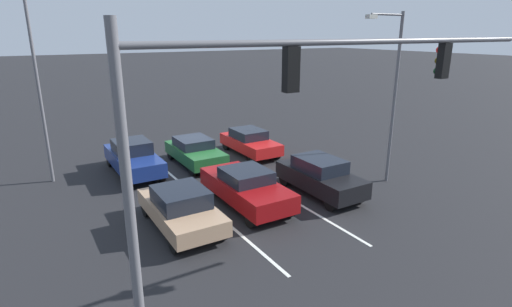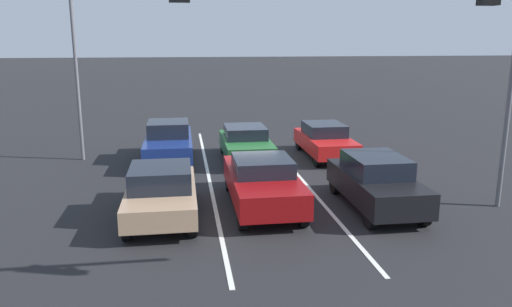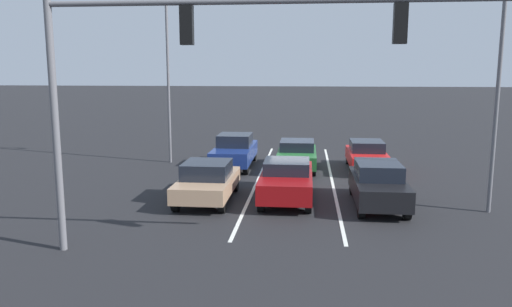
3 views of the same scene
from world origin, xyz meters
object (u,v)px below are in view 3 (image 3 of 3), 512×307
car_tan_rightlane_front (207,181)px  car_red_leftlane_second (367,155)px  street_lamp_left_shoulder (491,84)px  car_navy_rightlane_second (235,151)px  street_lamp_right_shoulder (172,60)px  car_maroon_midlane_front (287,179)px  car_darkgreen_midlane_second (297,154)px  traffic_signal_gantry (189,58)px  car_black_leftlane_front (378,184)px

car_tan_rightlane_front → car_red_leftlane_second: car_tan_rightlane_front is taller
street_lamp_left_shoulder → car_navy_rightlane_second: bearing=-36.5°
street_lamp_right_shoulder → street_lamp_left_shoulder: 15.26m
car_maroon_midlane_front → car_navy_rightlane_second: 6.74m
car_tan_rightlane_front → car_darkgreen_midlane_second: bearing=-116.6°
car_maroon_midlane_front → car_red_leftlane_second: 7.00m
traffic_signal_gantry → street_lamp_right_shoulder: size_ratio=1.29×
car_darkgreen_midlane_second → street_lamp_left_shoulder: (-6.49, 6.88, 3.66)m
car_darkgreen_midlane_second → car_navy_rightlane_second: bearing=-4.4°
street_lamp_right_shoulder → traffic_signal_gantry: bearing=107.2°
car_navy_rightlane_second → traffic_signal_gantry: size_ratio=0.39×
car_tan_rightlane_front → car_navy_rightlane_second: bearing=-90.5°
car_maroon_midlane_front → car_tan_rightlane_front: bearing=9.9°
car_black_leftlane_front → traffic_signal_gantry: size_ratio=0.35×
car_red_leftlane_second → car_maroon_midlane_front: bearing=58.6°
car_red_leftlane_second → street_lamp_left_shoulder: size_ratio=0.56×
car_tan_rightlane_front → street_lamp_left_shoulder: street_lamp_left_shoulder is taller
car_maroon_midlane_front → street_lamp_left_shoulder: street_lamp_left_shoulder is taller
car_tan_rightlane_front → car_darkgreen_midlane_second: 7.12m
car_red_leftlane_second → street_lamp_right_shoulder: (9.87, -1.00, 4.57)m
car_black_leftlane_front → street_lamp_left_shoulder: bearing=173.2°
car_tan_rightlane_front → car_navy_rightlane_second: (-0.06, -6.61, 0.06)m
traffic_signal_gantry → car_tan_rightlane_front: bearing=-82.6°
car_navy_rightlane_second → traffic_signal_gantry: bearing=93.0°
car_red_leftlane_second → street_lamp_left_shoulder: (-3.10, 6.99, 3.66)m
car_red_leftlane_second → traffic_signal_gantry: size_ratio=0.35×
car_tan_rightlane_front → traffic_signal_gantry: (-0.70, 5.45, 4.36)m
car_black_leftlane_front → street_lamp_right_shoulder: 12.97m
car_red_leftlane_second → car_black_leftlane_front: bearing=86.9°
car_black_leftlane_front → car_navy_rightlane_second: (6.16, -6.71, 0.02)m
car_tan_rightlane_front → street_lamp_right_shoulder: (3.29, -7.48, 4.54)m
car_red_leftlane_second → street_lamp_right_shoulder: street_lamp_right_shoulder is taller
car_black_leftlane_front → street_lamp_right_shoulder: (9.51, -7.58, 4.49)m
car_navy_rightlane_second → car_red_leftlane_second: bearing=178.9°
street_lamp_right_shoulder → car_red_leftlane_second: bearing=174.2°
car_darkgreen_midlane_second → car_red_leftlane_second: 3.40m
car_tan_rightlane_front → car_black_leftlane_front: bearing=179.1°
traffic_signal_gantry → street_lamp_right_shoulder: street_lamp_right_shoulder is taller
street_lamp_left_shoulder → car_darkgreen_midlane_second: bearing=-46.7°
car_navy_rightlane_second → car_red_leftlane_second: car_navy_rightlane_second is taller
car_navy_rightlane_second → car_red_leftlane_second: (-6.52, 0.13, -0.09)m
car_maroon_midlane_front → traffic_signal_gantry: bearing=69.5°
car_navy_rightlane_second → car_darkgreen_midlane_second: (-3.13, 0.24, -0.10)m
car_tan_rightlane_front → car_red_leftlane_second: bearing=-135.5°
car_maroon_midlane_front → car_darkgreen_midlane_second: size_ratio=1.12×
car_black_leftlane_front → car_maroon_midlane_front: car_black_leftlane_front is taller
car_maroon_midlane_front → car_red_leftlane_second: car_maroon_midlane_front is taller
car_red_leftlane_second → traffic_signal_gantry: traffic_signal_gantry is taller
car_darkgreen_midlane_second → car_red_leftlane_second: size_ratio=1.00×
traffic_signal_gantry → street_lamp_left_shoulder: 10.27m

